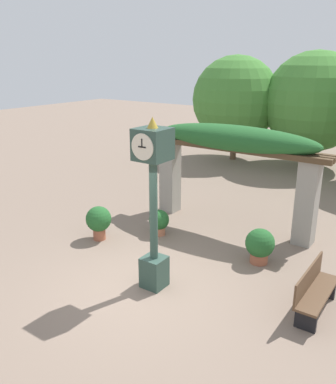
{
  "coord_description": "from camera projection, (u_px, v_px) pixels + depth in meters",
  "views": [
    {
      "loc": [
        4.74,
        -5.75,
        4.57
      ],
      "look_at": [
        0.19,
        0.74,
        1.95
      ],
      "focal_mm": 38.0,
      "sensor_mm": 36.0,
      "label": 1
    }
  ],
  "objects": [
    {
      "name": "ground_plane",
      "position": [
        140.0,
        288.0,
        8.49
      ],
      "size": [
        60.0,
        60.0,
        0.0
      ],
      "primitive_type": "plane",
      "color": "#7F6B5B"
    },
    {
      "name": "pedestal_clock",
      "position": [
        153.0,
        196.0,
        7.94
      ],
      "size": [
        0.61,
        0.65,
        3.55
      ],
      "color": "#2D473D",
      "rests_on": "ground"
    },
    {
      "name": "pergola",
      "position": [
        234.0,
        150.0,
        11.0
      ],
      "size": [
        5.27,
        1.09,
        2.87
      ],
      "color": "gray",
      "rests_on": "ground"
    },
    {
      "name": "potted_plant_near_left",
      "position": [
        99.0,
        220.0,
        10.61
      ],
      "size": [
        0.67,
        0.67,
        0.91
      ],
      "color": "#9E563D",
      "rests_on": "ground"
    },
    {
      "name": "potted_plant_near_right",
      "position": [
        260.0,
        245.0,
        9.4
      ],
      "size": [
        0.68,
        0.68,
        0.84
      ],
      "color": "#9E563D",
      "rests_on": "ground"
    },
    {
      "name": "potted_plant_far_left",
      "position": [
        159.0,
        221.0,
        10.95
      ],
      "size": [
        0.55,
        0.55,
        0.7
      ],
      "color": "#B26B4C",
      "rests_on": "ground"
    },
    {
      "name": "park_bench",
      "position": [
        314.0,
        291.0,
        7.59
      ],
      "size": [
        0.42,
        1.59,
        0.89
      ],
      "rotation": [
        0.0,
        0.0,
        1.57
      ],
      "color": "brown",
      "rests_on": "ground"
    },
    {
      "name": "tree_line",
      "position": [
        325.0,
        101.0,
        16.46
      ],
      "size": [
        11.48,
        5.24,
        5.32
      ],
      "color": "brown",
      "rests_on": "ground"
    }
  ]
}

